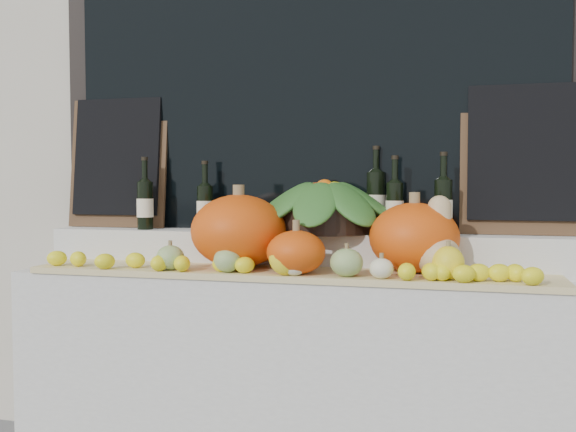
{
  "coord_description": "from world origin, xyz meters",
  "views": [
    {
      "loc": [
        0.64,
        -1.05,
        1.26
      ],
      "look_at": [
        0.0,
        1.45,
        1.12
      ],
      "focal_mm": 40.0,
      "sensor_mm": 36.0,
      "label": 1
    }
  ],
  "objects_px": {
    "butternut_squash": "(439,244)",
    "wine_bottle_tall": "(376,201)",
    "pumpkin_left": "(239,231)",
    "produce_bowl": "(325,206)",
    "pumpkin_right": "(414,238)"
  },
  "relations": [
    {
      "from": "pumpkin_right",
      "to": "butternut_squash",
      "type": "xyz_separation_m",
      "value": [
        0.09,
        -0.07,
        -0.02
      ]
    },
    {
      "from": "pumpkin_right",
      "to": "produce_bowl",
      "type": "bearing_deg",
      "value": 155.47
    },
    {
      "from": "pumpkin_right",
      "to": "butternut_squash",
      "type": "distance_m",
      "value": 0.12
    },
    {
      "from": "butternut_squash",
      "to": "wine_bottle_tall",
      "type": "height_order",
      "value": "wine_bottle_tall"
    },
    {
      "from": "pumpkin_right",
      "to": "butternut_squash",
      "type": "height_order",
      "value": "butternut_squash"
    },
    {
      "from": "pumpkin_left",
      "to": "butternut_squash",
      "type": "relative_size",
      "value": 1.31
    },
    {
      "from": "butternut_squash",
      "to": "produce_bowl",
      "type": "xyz_separation_m",
      "value": [
        -0.49,
        0.25,
        0.13
      ]
    },
    {
      "from": "pumpkin_right",
      "to": "wine_bottle_tall",
      "type": "height_order",
      "value": "wine_bottle_tall"
    },
    {
      "from": "produce_bowl",
      "to": "pumpkin_right",
      "type": "bearing_deg",
      "value": -24.53
    },
    {
      "from": "produce_bowl",
      "to": "wine_bottle_tall",
      "type": "relative_size",
      "value": 1.82
    },
    {
      "from": "butternut_squash",
      "to": "produce_bowl",
      "type": "bearing_deg",
      "value": 152.83
    },
    {
      "from": "produce_bowl",
      "to": "wine_bottle_tall",
      "type": "distance_m",
      "value": 0.23
    },
    {
      "from": "produce_bowl",
      "to": "wine_bottle_tall",
      "type": "bearing_deg",
      "value": 21.02
    },
    {
      "from": "pumpkin_right",
      "to": "wine_bottle_tall",
      "type": "xyz_separation_m",
      "value": [
        -0.18,
        0.26,
        0.13
      ]
    },
    {
      "from": "butternut_squash",
      "to": "wine_bottle_tall",
      "type": "bearing_deg",
      "value": 129.79
    }
  ]
}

